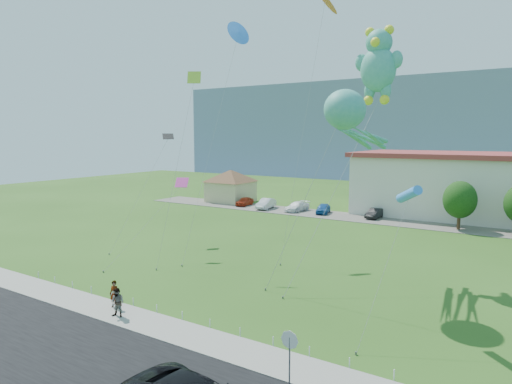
# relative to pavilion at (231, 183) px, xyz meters

# --- Properties ---
(ground) EXTENTS (160.00, 160.00, 0.00)m
(ground) POSITION_rel_pavilion_xyz_m (24.00, -38.00, -3.02)
(ground) COLOR #294F16
(ground) RESTS_ON ground
(road) EXTENTS (80.00, 8.00, 0.06)m
(road) POSITION_rel_pavilion_xyz_m (24.00, -46.00, -2.99)
(road) COLOR black
(road) RESTS_ON ground
(sidewalk) EXTENTS (80.00, 2.50, 0.10)m
(sidewalk) POSITION_rel_pavilion_xyz_m (24.00, -40.75, -2.97)
(sidewalk) COLOR gray
(sidewalk) RESTS_ON ground
(parking_strip) EXTENTS (70.00, 6.00, 0.06)m
(parking_strip) POSITION_rel_pavilion_xyz_m (24.00, -3.00, -2.99)
(parking_strip) COLOR #59544C
(parking_strip) RESTS_ON ground
(hill_ridge) EXTENTS (160.00, 50.00, 25.00)m
(hill_ridge) POSITION_rel_pavilion_xyz_m (24.00, 82.00, 9.48)
(hill_ridge) COLOR slate
(hill_ridge) RESTS_ON ground
(pavilion) EXTENTS (9.20, 9.20, 5.00)m
(pavilion) POSITION_rel_pavilion_xyz_m (0.00, 0.00, 0.00)
(pavilion) COLOR #C3B685
(pavilion) RESTS_ON ground
(stop_sign) EXTENTS (0.80, 0.07, 2.50)m
(stop_sign) POSITION_rel_pavilion_xyz_m (33.50, -42.21, -1.15)
(stop_sign) COLOR slate
(stop_sign) RESTS_ON ground
(rope_fence) EXTENTS (26.05, 0.05, 0.50)m
(rope_fence) POSITION_rel_pavilion_xyz_m (24.00, -39.30, -2.77)
(rope_fence) COLOR white
(rope_fence) RESTS_ON ground
(tree_near) EXTENTS (3.60, 3.60, 5.47)m
(tree_near) POSITION_rel_pavilion_xyz_m (34.00, -4.00, 0.36)
(tree_near) COLOR #3F2B19
(tree_near) RESTS_ON ground
(pedestrian_left) EXTENTS (0.69, 0.55, 1.65)m
(pedestrian_left) POSITION_rel_pavilion_xyz_m (20.45, -40.26, -2.10)
(pedestrian_left) COLOR gray
(pedestrian_left) RESTS_ON sidewalk
(pedestrian_right) EXTENTS (0.95, 0.82, 1.68)m
(pedestrian_right) POSITION_rel_pavilion_xyz_m (21.79, -41.15, -2.08)
(pedestrian_right) COLOR gray
(pedestrian_right) RESTS_ON sidewalk
(parked_car_red) EXTENTS (1.86, 3.83, 1.26)m
(parked_car_red) POSITION_rel_pavilion_xyz_m (4.29, -2.45, -2.33)
(parked_car_red) COLOR #B33116
(parked_car_red) RESTS_ON parking_strip
(parked_car_silver) EXTENTS (2.12, 4.51, 1.43)m
(parked_car_silver) POSITION_rel_pavilion_xyz_m (8.49, -3.22, -2.25)
(parked_car_silver) COLOR silver
(parked_car_silver) RESTS_ON parking_strip
(parked_car_white) EXTENTS (2.34, 4.60, 1.28)m
(parked_car_white) POSITION_rel_pavilion_xyz_m (13.21, -2.73, -2.32)
(parked_car_white) COLOR white
(parked_car_white) RESTS_ON parking_strip
(parked_car_blue) EXTENTS (2.43, 4.09, 1.31)m
(parked_car_blue) POSITION_rel_pavilion_xyz_m (16.99, -2.43, -2.31)
(parked_car_blue) COLOR #1C549B
(parked_car_blue) RESTS_ON parking_strip
(parked_car_black) EXTENTS (1.45, 3.78, 1.23)m
(parked_car_black) POSITION_rel_pavilion_xyz_m (23.93, -2.19, -2.35)
(parked_car_black) COLOR black
(parked_car_black) RESTS_ON parking_strip
(octopus_kite) EXTENTS (5.72, 8.62, 13.34)m
(octopus_kite) POSITION_rel_pavilion_xyz_m (30.78, -28.93, 8.36)
(octopus_kite) COLOR teal
(octopus_kite) RESTS_ON ground
(teddy_bear_kite) EXTENTS (4.35, 11.27, 18.54)m
(teddy_bear_kite) POSITION_rel_pavilion_xyz_m (30.64, -23.21, 12.78)
(teddy_bear_kite) COLOR teal
(teddy_bear_kite) RESTS_ON ground
(small_kite_orange) EXTENTS (1.98, 6.18, 22.46)m
(small_kite_orange) POSITION_rel_pavilion_xyz_m (25.27, -21.45, 18.13)
(small_kite_orange) COLOR orange
(small_kite_orange) RESTS_ON ground
(small_kite_pink) EXTENTS (1.90, 8.43, 6.76)m
(small_kite_pink) POSITION_rel_pavilion_xyz_m (14.90, -28.83, 2.66)
(small_kite_pink) COLOR #CC2D8F
(small_kite_pink) RESTS_ON ground
(small_kite_cyan) EXTENTS (1.39, 5.48, 7.78)m
(small_kite_cyan) POSITION_rel_pavilion_xyz_m (35.89, -33.71, 4.27)
(small_kite_cyan) COLOR #3488EA
(small_kite_cyan) RESTS_ON ground
(small_kite_yellow) EXTENTS (1.29, 5.49, 15.60)m
(small_kite_yellow) POSITION_rel_pavilion_xyz_m (16.87, -28.96, 10.18)
(small_kite_yellow) COLOR #ACD833
(small_kite_yellow) RESTS_ON ground
(small_kite_black) EXTENTS (1.41, 9.17, 10.75)m
(small_kite_black) POSITION_rel_pavilion_xyz_m (9.39, -24.61, 6.08)
(small_kite_black) COLOR black
(small_kite_black) RESTS_ON ground
(small_kite_blue) EXTENTS (1.90, 10.11, 20.61)m
(small_kite_blue) POSITION_rel_pavilion_xyz_m (16.85, -22.15, 16.35)
(small_kite_blue) COLOR blue
(small_kite_blue) RESTS_ON ground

